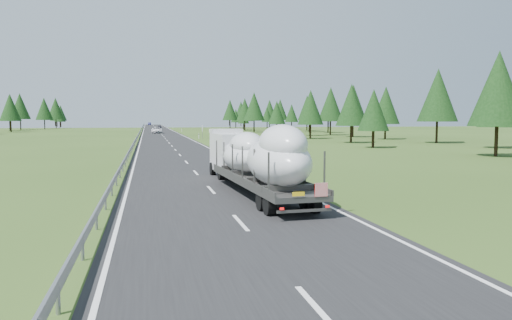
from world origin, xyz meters
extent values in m
plane|color=#2D4617|center=(0.00, 0.00, 0.00)|extent=(400.00, 400.00, 0.00)
cube|color=black|center=(0.00, 100.00, 0.01)|extent=(10.00, 400.00, 0.02)
cube|color=slate|center=(-5.30, 100.00, 0.60)|extent=(0.08, 400.00, 0.32)
cylinder|color=slate|center=(-5.30, 0.00, 0.30)|extent=(0.10, 0.10, 0.60)
cube|color=silver|center=(6.50, 30.00, 0.50)|extent=(0.12, 0.07, 1.00)
cube|color=black|center=(6.50, 30.00, 0.82)|extent=(0.13, 0.08, 0.12)
cube|color=silver|center=(6.50, 80.00, 0.50)|extent=(0.12, 0.07, 1.00)
cube|color=black|center=(6.50, 80.00, 0.82)|extent=(0.13, 0.08, 0.12)
cube|color=silver|center=(6.50, 130.00, 0.50)|extent=(0.12, 0.07, 1.00)
cube|color=black|center=(6.50, 130.00, 0.82)|extent=(0.13, 0.08, 0.12)
cube|color=silver|center=(6.50, 180.00, 0.50)|extent=(0.12, 0.07, 1.00)
cube|color=black|center=(6.50, 180.00, 0.82)|extent=(0.13, 0.08, 0.12)
cube|color=silver|center=(6.50, 230.00, 0.50)|extent=(0.12, 0.07, 1.00)
cube|color=black|center=(6.50, 230.00, 0.82)|extent=(0.13, 0.08, 0.12)
cube|color=silver|center=(6.50, 280.00, 0.50)|extent=(0.12, 0.07, 1.00)
cube|color=black|center=(6.50, 280.00, 0.82)|extent=(0.13, 0.08, 0.12)
cube|color=silver|center=(6.50, 330.00, 0.50)|extent=(0.12, 0.07, 1.00)
cube|color=black|center=(6.50, 330.00, 0.82)|extent=(0.13, 0.08, 0.12)
cylinder|color=slate|center=(7.20, 80.00, 1.00)|extent=(0.08, 0.08, 2.00)
cube|color=silver|center=(7.20, 80.00, 2.00)|extent=(0.05, 0.90, 1.20)
cylinder|color=black|center=(42.60, 40.12, 1.67)|extent=(0.36, 0.36, 3.34)
cone|color=black|center=(42.60, 40.12, 6.31)|extent=(5.19, 5.19, 6.95)
cylinder|color=black|center=(42.56, 54.34, 2.05)|extent=(0.36, 0.36, 4.10)
cone|color=black|center=(42.56, 54.34, 7.75)|extent=(6.38, 6.38, 8.55)
cylinder|color=black|center=(40.98, 69.19, 1.71)|extent=(0.36, 0.36, 3.43)
cone|color=black|center=(40.98, 69.19, 6.48)|extent=(5.33, 5.33, 7.14)
cylinder|color=black|center=(39.62, 81.42, 1.90)|extent=(0.36, 0.36, 3.80)
cone|color=black|center=(39.62, 81.42, 7.18)|extent=(5.91, 5.91, 7.92)
cylinder|color=black|center=(39.31, 94.04, 1.94)|extent=(0.36, 0.36, 3.88)
cone|color=black|center=(39.31, 94.04, 7.33)|extent=(6.04, 6.04, 8.09)
cylinder|color=black|center=(45.40, 111.81, 1.86)|extent=(0.36, 0.36, 3.72)
cone|color=black|center=(45.40, 111.81, 7.02)|extent=(5.78, 5.78, 7.75)
cylinder|color=black|center=(43.53, 122.60, 1.89)|extent=(0.36, 0.36, 3.77)
cone|color=black|center=(43.53, 122.60, 7.12)|extent=(5.87, 5.87, 7.86)
cylinder|color=black|center=(47.70, 137.54, 1.95)|extent=(0.36, 0.36, 3.90)
cone|color=black|center=(47.70, 137.54, 7.36)|extent=(6.06, 6.06, 8.12)
cylinder|color=black|center=(47.36, 154.22, 1.55)|extent=(0.36, 0.36, 3.09)
cone|color=black|center=(47.36, 154.22, 5.84)|extent=(4.81, 4.81, 6.44)
cylinder|color=black|center=(46.60, 167.32, 1.93)|extent=(0.36, 0.36, 3.86)
cone|color=black|center=(46.60, 167.32, 7.28)|extent=(6.00, 6.00, 8.03)
cylinder|color=black|center=(43.85, 177.18, 1.44)|extent=(0.36, 0.36, 2.88)
cone|color=black|center=(43.85, 177.18, 5.45)|extent=(4.49, 4.49, 6.01)
cylinder|color=black|center=(48.99, 193.87, 2.06)|extent=(0.36, 0.36, 4.12)
cone|color=black|center=(48.99, 193.87, 7.77)|extent=(6.40, 6.40, 8.57)
cylinder|color=black|center=(40.09, 205.57, 1.86)|extent=(0.36, 0.36, 3.71)
cone|color=black|center=(40.09, 205.57, 7.02)|extent=(5.78, 5.78, 7.74)
cylinder|color=black|center=(47.70, 219.78, 1.62)|extent=(0.36, 0.36, 3.24)
cone|color=black|center=(47.70, 219.78, 6.13)|extent=(5.05, 5.05, 6.76)
cylinder|color=black|center=(43.60, 233.18, 2.15)|extent=(0.36, 0.36, 4.29)
cone|color=black|center=(43.60, 233.18, 8.10)|extent=(6.67, 6.67, 8.94)
cylinder|color=black|center=(40.16, 248.87, 1.90)|extent=(0.36, 0.36, 3.81)
cone|color=black|center=(40.16, 248.87, 7.19)|extent=(5.92, 5.92, 7.93)
cylinder|color=black|center=(32.43, 27.19, 1.88)|extent=(0.36, 0.36, 3.77)
cone|color=black|center=(32.43, 27.19, 7.12)|extent=(5.86, 5.86, 7.85)
cylinder|color=black|center=(26.61, 44.30, 1.36)|extent=(0.36, 0.36, 2.72)
cone|color=black|center=(26.61, 44.30, 5.14)|extent=(4.23, 4.23, 5.67)
cylinder|color=black|center=(29.16, 57.81, 1.64)|extent=(0.36, 0.36, 3.28)
cone|color=black|center=(29.16, 57.81, 6.19)|extent=(5.10, 5.10, 6.83)
cylinder|color=black|center=(27.83, 74.70, 1.63)|extent=(0.36, 0.36, 3.25)
cone|color=black|center=(27.83, 74.70, 6.14)|extent=(5.06, 5.06, 6.78)
cylinder|color=black|center=(33.23, 91.10, 1.50)|extent=(0.36, 0.36, 3.01)
cone|color=black|center=(33.23, 91.10, 5.68)|extent=(4.68, 4.68, 6.26)
cylinder|color=black|center=(29.84, 108.35, 1.46)|extent=(0.36, 0.36, 2.91)
cone|color=black|center=(29.84, 108.35, 5.51)|extent=(4.53, 4.53, 6.07)
cylinder|color=black|center=(26.57, 121.56, 1.95)|extent=(0.36, 0.36, 3.90)
cone|color=black|center=(26.57, 121.56, 7.36)|extent=(6.06, 6.06, 8.12)
cylinder|color=black|center=(27.81, 141.82, 1.80)|extent=(0.36, 0.36, 3.59)
cone|color=black|center=(27.81, 141.82, 6.79)|extent=(5.59, 5.59, 7.49)
cylinder|color=black|center=(29.69, 153.71, 1.27)|extent=(0.36, 0.36, 2.53)
cone|color=black|center=(29.69, 153.71, 4.78)|extent=(3.94, 3.94, 5.27)
cylinder|color=black|center=(27.79, 171.47, 1.89)|extent=(0.36, 0.36, 3.78)
cone|color=black|center=(27.79, 171.47, 7.14)|extent=(5.88, 5.88, 7.88)
cylinder|color=black|center=(32.87, 187.54, 1.33)|extent=(0.36, 0.36, 2.67)
cone|color=black|center=(32.87, 187.54, 5.04)|extent=(4.15, 4.15, 5.56)
cylinder|color=black|center=(-41.94, 137.54, 1.88)|extent=(0.36, 0.36, 3.77)
cone|color=black|center=(-41.94, 137.54, 7.12)|extent=(5.86, 5.86, 7.85)
cylinder|color=black|center=(-46.34, 154.22, 1.93)|extent=(0.36, 0.36, 3.85)
cone|color=black|center=(-46.34, 154.22, 7.27)|extent=(5.99, 5.99, 8.02)
cylinder|color=black|center=(-46.17, 167.32, 2.16)|extent=(0.36, 0.36, 4.31)
cone|color=black|center=(-46.17, 167.32, 8.15)|extent=(6.71, 6.71, 8.98)
cylinder|color=black|center=(-40.23, 177.18, 1.97)|extent=(0.36, 0.36, 3.94)
cone|color=black|center=(-40.23, 177.18, 7.44)|extent=(6.13, 6.13, 8.21)
cylinder|color=black|center=(-39.06, 193.87, 2.08)|extent=(0.36, 0.36, 4.17)
cone|color=black|center=(-39.06, 193.87, 7.88)|extent=(6.49, 6.49, 8.69)
cylinder|color=black|center=(-39.45, 205.57, 1.47)|extent=(0.36, 0.36, 2.93)
cone|color=black|center=(-39.45, 205.57, 5.54)|extent=(4.56, 4.56, 6.11)
cylinder|color=black|center=(-41.36, 219.78, 1.69)|extent=(0.36, 0.36, 3.38)
cone|color=black|center=(-41.36, 219.78, 6.38)|extent=(5.25, 5.25, 7.04)
cylinder|color=black|center=(-45.19, 233.18, 2.07)|extent=(0.36, 0.36, 4.15)
cone|color=black|center=(-45.19, 233.18, 7.84)|extent=(6.45, 6.45, 8.64)
cylinder|color=black|center=(-48.68, 248.87, 1.55)|extent=(0.36, 0.36, 3.09)
cone|color=black|center=(-48.68, 248.87, 5.85)|extent=(4.81, 4.81, 6.45)
cube|color=silver|center=(2.18, 14.77, 1.72)|extent=(2.52, 4.65, 2.54)
cube|color=black|center=(2.18, 17.08, 2.18)|extent=(2.09, 0.19, 1.27)
cube|color=silver|center=(2.18, 16.76, 3.13)|extent=(2.32, 1.21, 0.27)
cube|color=#504E4B|center=(2.18, 13.86, 0.50)|extent=(2.41, 2.84, 0.23)
cylinder|color=black|center=(1.13, 16.40, 0.45)|extent=(0.37, 0.92, 0.91)
cylinder|color=black|center=(3.22, 16.40, 0.45)|extent=(0.37, 0.92, 0.91)
cylinder|color=black|center=(1.13, 13.50, 0.45)|extent=(0.37, 0.92, 0.91)
cylinder|color=black|center=(3.22, 13.50, 0.45)|extent=(0.37, 0.92, 0.91)
cube|color=#504E4B|center=(2.18, 6.16, 0.83)|extent=(3.15, 12.81, 0.24)
cube|color=#504E4B|center=(0.97, 6.16, 1.06)|extent=(0.76, 12.67, 0.22)
cube|color=#504E4B|center=(3.38, 6.16, 1.06)|extent=(0.76, 12.67, 0.22)
cube|color=#504E4B|center=(0.97, 0.72, 1.81)|extent=(0.07, 0.07, 1.72)
cube|color=#504E4B|center=(3.38, 0.72, 1.81)|extent=(0.07, 0.07, 1.72)
cube|color=#504E4B|center=(0.97, 2.90, 1.81)|extent=(0.07, 0.07, 1.72)
cube|color=#504E4B|center=(3.38, 2.90, 1.81)|extent=(0.07, 0.07, 1.72)
cube|color=#504E4B|center=(0.97, 5.07, 1.81)|extent=(0.07, 0.07, 1.72)
cube|color=#504E4B|center=(3.38, 5.07, 1.81)|extent=(0.07, 0.07, 1.72)
cube|color=#504E4B|center=(0.97, 7.25, 1.81)|extent=(0.07, 0.07, 1.72)
cube|color=#504E4B|center=(3.38, 7.25, 1.81)|extent=(0.07, 0.07, 1.72)
cube|color=#504E4B|center=(0.97, 9.42, 1.81)|extent=(0.07, 0.07, 1.72)
cube|color=#504E4B|center=(3.38, 9.42, 1.81)|extent=(0.07, 0.07, 1.72)
cube|color=#504E4B|center=(0.97, 11.60, 1.81)|extent=(0.07, 0.07, 1.72)
cube|color=#504E4B|center=(3.38, 11.60, 1.81)|extent=(0.07, 0.07, 1.72)
cylinder|color=black|center=(1.18, 1.26, 0.45)|extent=(0.41, 0.93, 0.91)
cylinder|color=black|center=(3.17, 1.26, 0.45)|extent=(0.41, 0.93, 0.91)
cylinder|color=black|center=(1.18, 2.35, 0.45)|extent=(0.41, 0.93, 0.91)
cylinder|color=black|center=(3.17, 2.35, 0.45)|extent=(0.41, 0.93, 0.91)
cube|color=#504E4B|center=(2.18, -0.14, 0.41)|extent=(2.27, 0.24, 0.11)
cube|color=red|center=(2.86, -0.20, 1.22)|extent=(0.55, 0.07, 0.54)
cube|color=yellow|center=(1.91, -0.20, 1.09)|extent=(0.50, 0.06, 0.16)
cube|color=red|center=(1.23, -0.20, 0.54)|extent=(0.17, 0.06, 0.09)
cube|color=red|center=(3.13, -0.20, 0.54)|extent=(0.17, 0.06, 0.09)
ellipsoid|color=silver|center=(2.18, 3.26, 2.08)|extent=(2.94, 6.47, 2.25)
ellipsoid|color=silver|center=(2.18, 2.47, 2.86)|extent=(2.19, 4.11, 1.80)
ellipsoid|color=silver|center=(2.18, 9.42, 1.88)|extent=(2.81, 6.02, 1.85)
ellipsoid|color=silver|center=(2.18, 8.69, 2.52)|extent=(2.09, 3.83, 1.48)
imported|color=white|center=(-0.92, 116.75, 0.85)|extent=(2.96, 6.20, 1.71)
imported|color=black|center=(0.95, 167.74, 0.69)|extent=(1.69, 4.07, 1.38)
imported|color=#181943|center=(-2.10, 275.28, 0.77)|extent=(1.83, 4.72, 1.53)
camera|label=1|loc=(-3.44, -18.60, 4.03)|focal=35.00mm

